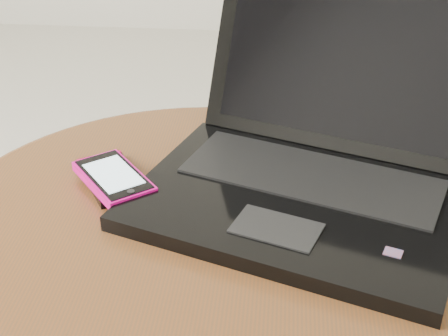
{
  "coord_description": "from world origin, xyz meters",
  "views": [
    {
      "loc": [
        0.07,
        -0.72,
        0.94
      ],
      "look_at": [
        0.01,
        -0.09,
        0.56
      ],
      "focal_mm": 54.14,
      "sensor_mm": 36.0,
      "label": 1
    }
  ],
  "objects": [
    {
      "name": "table",
      "position": [
        -0.01,
        -0.11,
        0.4
      ],
      "size": [
        0.63,
        0.63,
        0.5
      ],
      "color": "#542616",
      "rests_on": "ground"
    },
    {
      "name": "laptop",
      "position": [
        0.11,
        -0.03,
        0.54
      ],
      "size": [
        0.45,
        0.44,
        0.23
      ],
      "color": "black",
      "rests_on": "table"
    },
    {
      "name": "phone_black",
      "position": [
        -0.13,
        -0.03,
        0.51
      ],
      "size": [
        0.11,
        0.12,
        0.01
      ],
      "color": "black",
      "rests_on": "table"
    },
    {
      "name": "phone_pink",
      "position": [
        -0.12,
        -0.05,
        0.52
      ],
      "size": [
        0.12,
        0.12,
        0.01
      ],
      "color": "#F6098F",
      "rests_on": "phone_black"
    }
  ]
}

